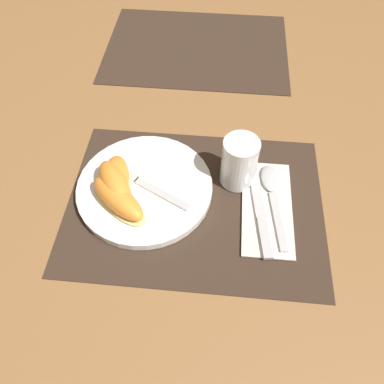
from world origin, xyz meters
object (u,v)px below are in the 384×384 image
(juice_glass, at_px, (239,164))
(spoon, at_px, (272,189))
(citrus_wedge_1, at_px, (114,187))
(knife, at_px, (260,211))
(plate, at_px, (145,188))
(fork, at_px, (139,184))
(citrus_wedge_0, at_px, (116,180))
(citrus_wedge_2, at_px, (118,199))

(juice_glass, relative_size, spoon, 0.54)
(citrus_wedge_1, bearing_deg, knife, -1.87)
(plate, xyz_separation_m, citrus_wedge_1, (-0.05, -0.02, 0.03))
(citrus_wedge_1, bearing_deg, fork, 31.19)
(citrus_wedge_1, bearing_deg, juice_glass, 16.50)
(plate, xyz_separation_m, juice_glass, (0.17, 0.04, 0.04))
(spoon, xyz_separation_m, fork, (-0.25, -0.02, 0.01))
(knife, relative_size, fork, 1.13)
(citrus_wedge_0, bearing_deg, plate, 5.00)
(spoon, relative_size, citrus_wedge_1, 1.52)
(spoon, bearing_deg, fork, -175.91)
(spoon, relative_size, fork, 1.05)
(spoon, height_order, fork, fork)
(juice_glass, bearing_deg, knife, -59.36)
(juice_glass, xyz_separation_m, citrus_wedge_2, (-0.21, -0.09, -0.01))
(plate, height_order, knife, plate)
(citrus_wedge_0, distance_m, citrus_wedge_2, 0.05)
(citrus_wedge_0, bearing_deg, citrus_wedge_2, -72.02)
(plate, xyz_separation_m, citrus_wedge_2, (-0.04, -0.05, 0.03))
(fork, height_order, citrus_wedge_0, citrus_wedge_0)
(citrus_wedge_2, bearing_deg, spoon, 13.55)
(citrus_wedge_2, bearing_deg, plate, 52.06)
(juice_glass, distance_m, citrus_wedge_1, 0.23)
(citrus_wedge_0, bearing_deg, citrus_wedge_1, -83.22)
(juice_glass, xyz_separation_m, knife, (0.04, -0.07, -0.04))
(juice_glass, height_order, knife, juice_glass)
(plate, height_order, fork, fork)
(citrus_wedge_1, relative_size, citrus_wedge_2, 0.94)
(juice_glass, height_order, fork, juice_glass)
(spoon, bearing_deg, citrus_wedge_0, -175.41)
(citrus_wedge_0, bearing_deg, spoon, 4.59)
(spoon, height_order, citrus_wedge_2, citrus_wedge_2)
(plate, relative_size, knife, 1.27)
(plate, xyz_separation_m, fork, (-0.01, 0.00, 0.01))
(fork, relative_size, citrus_wedge_0, 1.48)
(citrus_wedge_2, bearing_deg, fork, 61.41)
(knife, height_order, citrus_wedge_2, citrus_wedge_2)
(juice_glass, relative_size, fork, 0.57)
(citrus_wedge_0, height_order, citrus_wedge_2, citrus_wedge_2)
(plate, distance_m, juice_glass, 0.18)
(knife, bearing_deg, citrus_wedge_0, 174.34)
(plate, distance_m, fork, 0.02)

